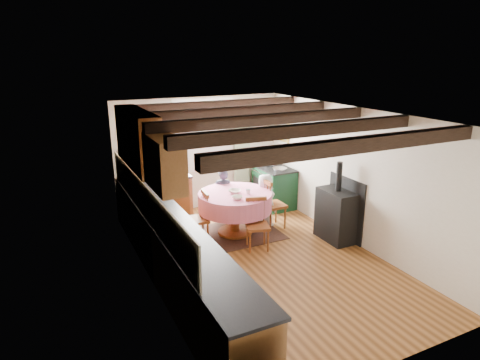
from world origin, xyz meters
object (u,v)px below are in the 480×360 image
child_far (223,196)px  cup (248,192)px  chair_right (274,203)px  aga_range (274,186)px  child_right (265,200)px  chair_left (197,218)px  cast_iron_stove (337,202)px  dining_table (235,214)px  chair_near (258,225)px

child_far → cup: size_ratio=12.33×
chair_right → aga_range: bearing=-30.8°
chair_right → cup: bearing=101.7°
child_right → chair_left: bearing=86.1°
cast_iron_stove → cup: size_ratio=16.19×
dining_table → cast_iron_stove: (1.54, -1.00, 0.32)m
chair_right → child_right: size_ratio=0.94×
cast_iron_stove → chair_near: bearing=168.8°
chair_near → child_far: 1.36m
aga_range → cup: size_ratio=10.82×
chair_near → cast_iron_stove: cast_iron_stove is taller
aga_range → cup: bearing=-137.0°
child_far → child_right: child_far is taller
dining_table → cup: (0.19, -0.15, 0.45)m
child_far → child_right: size_ratio=1.06×
aga_range → cup: (-1.23, -1.15, 0.41)m
child_right → cup: size_ratio=11.66×
dining_table → chair_left: size_ratio=1.44×
dining_table → child_far: child_far is taller
chair_near → cup: cup is taller
dining_table → chair_near: 0.72m
chair_left → child_far: child_far is taller
chair_near → cup: 0.71m
chair_near → child_right: (0.62, 0.84, 0.08)m
chair_near → aga_range: 2.18m
chair_near → child_far: size_ratio=0.81×
child_far → child_right: bearing=161.8°
chair_right → cast_iron_stove: 1.24m
chair_right → chair_left: bearing=90.0°
chair_near → aga_range: size_ratio=0.92×
cast_iron_stove → cup: cast_iron_stove is taller
chair_left → cup: (0.95, -0.13, 0.39)m
dining_table → cup: cup is taller
cast_iron_stove → child_right: size_ratio=1.39×
chair_right → child_right: 0.18m
chair_near → cup: (0.11, 0.57, 0.41)m
aga_range → child_far: 1.44m
chair_near → child_far: bearing=109.3°
chair_near → chair_right: (0.73, 0.69, 0.04)m
child_far → aga_range: bearing=-145.6°
chair_right → child_right: bearing=37.2°
chair_left → chair_right: bearing=95.5°
dining_table → chair_near: bearing=-83.1°
child_right → cup: 0.67m
chair_left → child_far: bearing=135.1°
chair_near → child_right: child_right is taller
chair_near → cast_iron_stove: bearing=6.1°
chair_near → chair_right: bearing=61.1°
cup → child_far: bearing=101.1°
aga_range → cup: cup is taller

